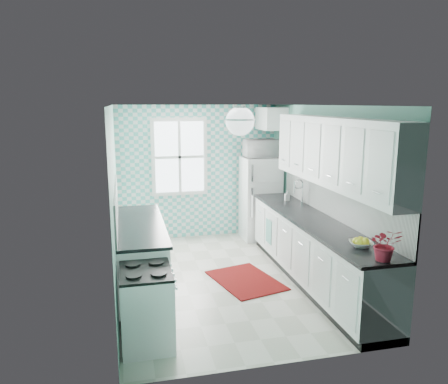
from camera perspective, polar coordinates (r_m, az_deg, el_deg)
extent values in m
cube|color=beige|center=(6.53, 0.07, -11.36)|extent=(3.00, 4.40, 0.02)
cube|color=white|center=(6.01, 0.08, 11.35)|extent=(3.00, 4.40, 0.02)
cube|color=#6AB09D|center=(8.28, -3.44, 2.64)|extent=(3.00, 0.02, 2.50)
cube|color=#6AB09D|center=(4.10, 7.23, -6.77)|extent=(3.00, 0.02, 2.50)
cube|color=#6AB09D|center=(5.99, -14.13, -1.15)|extent=(0.02, 4.40, 2.50)
cube|color=#6AB09D|center=(6.65, 12.85, 0.15)|extent=(0.02, 4.40, 2.50)
cube|color=#4EBDB4|center=(8.26, -3.41, 2.61)|extent=(3.00, 0.01, 2.50)
cube|color=white|center=(8.14, -5.84, 4.58)|extent=(1.04, 0.05, 1.44)
cube|color=white|center=(8.12, -5.83, 4.56)|extent=(0.90, 0.02, 1.30)
cube|color=white|center=(6.30, 14.22, -1.05)|extent=(0.02, 3.60, 0.51)
cube|color=white|center=(5.93, -13.90, -1.82)|extent=(0.02, 2.15, 0.51)
cube|color=white|center=(5.94, 14.13, 5.11)|extent=(0.33, 3.20, 0.90)
cube|color=white|center=(8.14, 6.13, 9.52)|extent=(0.40, 0.74, 0.40)
cylinder|color=silver|center=(5.24, 2.13, 10.98)|extent=(0.14, 0.14, 0.04)
cylinder|color=silver|center=(5.24, 2.12, 10.22)|extent=(0.02, 0.02, 0.12)
sphere|color=white|center=(5.24, 2.11, 9.23)|extent=(0.34, 0.34, 0.34)
cube|color=white|center=(6.38, 11.57, -7.73)|extent=(0.60, 3.60, 0.90)
cube|color=black|center=(6.24, 11.62, -3.66)|extent=(0.63, 3.60, 0.04)
cube|color=white|center=(6.14, -10.84, -8.47)|extent=(0.60, 2.15, 0.90)
cube|color=black|center=(6.00, -10.87, -4.24)|extent=(0.63, 2.15, 0.04)
cube|color=white|center=(8.23, 4.75, -0.82)|extent=(0.67, 0.64, 1.55)
cube|color=silver|center=(7.86, 5.51, 1.23)|extent=(0.66, 0.01, 0.02)
cube|color=silver|center=(7.73, 3.70, 2.48)|extent=(0.03, 0.03, 0.30)
cube|color=silver|center=(7.83, 3.65, -1.43)|extent=(0.03, 0.03, 0.54)
cube|color=white|center=(4.84, -10.05, -14.57)|extent=(0.53, 0.68, 0.80)
cube|color=black|center=(4.68, -10.22, -10.19)|extent=(0.53, 0.68, 0.03)
cube|color=black|center=(4.84, -6.78, -13.84)|extent=(0.01, 0.44, 0.27)
cube|color=silver|center=(7.04, 8.70, -1.81)|extent=(0.55, 0.46, 0.12)
cylinder|color=silver|center=(7.07, 10.23, -0.14)|extent=(0.02, 0.02, 0.30)
torus|color=silver|center=(7.00, 9.71, 1.35)|extent=(0.16, 0.02, 0.16)
cube|color=maroon|center=(6.46, 2.85, -11.45)|extent=(1.04, 1.29, 0.02)
cube|color=#599C9D|center=(7.16, 5.88, -5.15)|extent=(0.05, 0.26, 0.39)
imported|color=silver|center=(5.19, 17.46, -6.48)|extent=(0.31, 0.31, 0.06)
imported|color=#B30C0A|center=(4.78, 20.33, -6.43)|extent=(0.38, 0.36, 0.35)
imported|color=#9FB3BB|center=(7.30, 8.23, -0.49)|extent=(0.08, 0.08, 0.17)
imported|color=silver|center=(8.08, 4.86, 5.69)|extent=(0.61, 0.43, 0.33)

